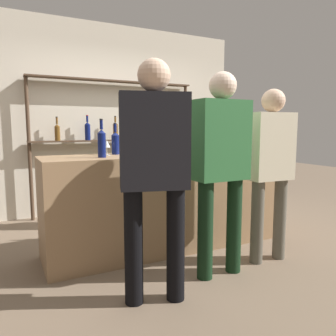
% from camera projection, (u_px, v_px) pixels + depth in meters
% --- Properties ---
extents(ground_plane, '(16.00, 16.00, 0.00)m').
position_uv_depth(ground_plane, '(168.00, 246.00, 3.53)').
color(ground_plane, '#7A6651').
extents(bar_counter, '(2.54, 0.65, 1.00)m').
position_uv_depth(bar_counter, '(168.00, 201.00, 3.47)').
color(bar_counter, '#997551').
rests_on(bar_counter, ground_plane).
extents(back_wall, '(4.14, 0.12, 2.80)m').
position_uv_depth(back_wall, '(112.00, 119.00, 5.06)').
color(back_wall, beige).
rests_on(back_wall, ground_plane).
extents(back_shelf, '(2.47, 0.18, 1.96)m').
position_uv_depth(back_shelf, '(115.00, 125.00, 4.91)').
color(back_shelf, '#4C3828').
rests_on(back_shelf, ground_plane).
extents(counter_bottle_0, '(0.09, 0.09, 0.34)m').
position_uv_depth(counter_bottle_0, '(225.00, 140.00, 3.88)').
color(counter_bottle_0, black).
rests_on(counter_bottle_0, bar_counter).
extents(counter_bottle_1, '(0.07, 0.07, 0.35)m').
position_uv_depth(counter_bottle_1, '(102.00, 143.00, 2.97)').
color(counter_bottle_1, '#0F1956').
rests_on(counter_bottle_1, bar_counter).
extents(counter_bottle_2, '(0.09, 0.09, 0.36)m').
position_uv_depth(counter_bottle_2, '(231.00, 138.00, 3.99)').
color(counter_bottle_2, black).
rests_on(counter_bottle_2, bar_counter).
extents(counter_bottle_3, '(0.08, 0.08, 0.32)m').
position_uv_depth(counter_bottle_3, '(115.00, 142.00, 3.31)').
color(counter_bottle_3, '#0F1956').
rests_on(counter_bottle_3, bar_counter).
extents(counter_bottle_4, '(0.09, 0.09, 0.34)m').
position_uv_depth(counter_bottle_4, '(174.00, 140.00, 3.64)').
color(counter_bottle_4, brown).
rests_on(counter_bottle_4, bar_counter).
extents(wine_glass, '(0.07, 0.07, 0.15)m').
position_uv_depth(wine_glass, '(107.00, 144.00, 3.20)').
color(wine_glass, silver).
rests_on(wine_glass, bar_counter).
extents(cork_jar, '(0.13, 0.13, 0.15)m').
position_uv_depth(cork_jar, '(202.00, 145.00, 3.78)').
color(cork_jar, silver).
rests_on(cork_jar, bar_counter).
extents(customer_right, '(0.43, 0.21, 1.62)m').
position_uv_depth(customer_right, '(271.00, 162.00, 3.04)').
color(customer_right, '#575347').
rests_on(customer_right, ground_plane).
extents(customer_center, '(0.47, 0.23, 1.72)m').
position_uv_depth(customer_center, '(221.00, 159.00, 2.73)').
color(customer_center, black).
rests_on(customer_center, ground_plane).
extents(server_behind_counter, '(0.49, 0.26, 1.64)m').
position_uv_depth(server_behind_counter, '(157.00, 153.00, 4.19)').
color(server_behind_counter, black).
rests_on(server_behind_counter, ground_plane).
extents(customer_left, '(0.52, 0.34, 1.74)m').
position_uv_depth(customer_left, '(154.00, 164.00, 2.30)').
color(customer_left, black).
rests_on(customer_left, ground_plane).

